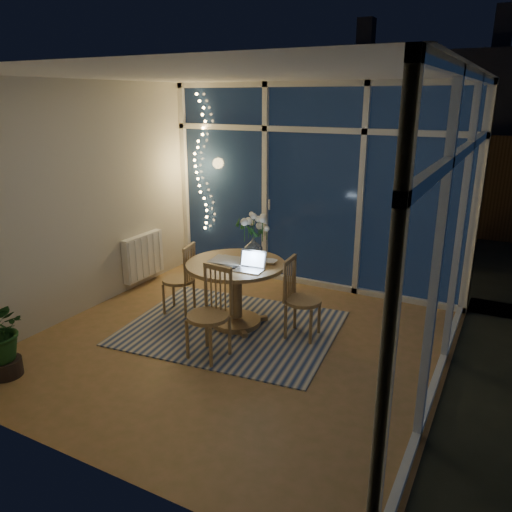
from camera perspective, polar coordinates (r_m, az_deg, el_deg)
name	(u,v)px	position (r m, az deg, el deg)	size (l,w,h in m)	color
floor	(236,344)	(5.19, -2.31, -9.99)	(4.00, 4.00, 0.00)	olive
ceiling	(232,74)	(4.60, -2.73, 20.03)	(4.00, 4.00, 0.00)	silver
wall_back	(313,188)	(6.50, 6.52, 7.74)	(4.00, 0.04, 2.60)	beige
wall_front	(68,289)	(3.24, -20.67, -3.54)	(4.00, 0.04, 2.60)	beige
wall_left	(81,201)	(5.97, -19.39, 5.98)	(0.04, 4.00, 2.60)	beige
wall_right	(459,249)	(4.13, 22.23, 0.73)	(0.04, 4.00, 2.60)	beige
window_wall_back	(312,188)	(6.46, 6.39, 7.69)	(4.00, 0.10, 2.60)	silver
window_wall_right	(454,248)	(4.13, 21.68, 0.81)	(0.10, 4.00, 2.60)	silver
radiator	(143,256)	(6.78, -12.77, -0.01)	(0.10, 0.70, 0.58)	white
fairy_lights	(200,164)	(7.12, -6.41, 10.45)	(0.24, 0.10, 1.85)	#F8BC63
garden_patio	(397,239)	(9.47, 15.80, 1.91)	(12.00, 6.00, 0.10)	black
garden_fence	(381,180)	(9.86, 14.07, 8.37)	(11.00, 0.08, 1.80)	#372614
neighbour_roof	(432,107)	(12.63, 19.43, 15.80)	(7.00, 3.00, 2.20)	#2F3038
garden_shrubs	(297,222)	(8.24, 4.75, 3.87)	(0.90, 0.90, 0.90)	black
rug	(232,328)	(5.51, -2.79, -8.18)	(2.21, 1.77, 0.01)	beige
dining_table	(236,294)	(5.45, -2.31, -4.41)	(1.06, 1.06, 0.72)	olive
chair_left	(178,278)	(5.82, -8.88, -2.52)	(0.39, 0.39, 0.84)	olive
chair_right	(303,299)	(5.17, 5.42, -4.87)	(0.40, 0.40, 0.87)	olive
chair_front	(208,314)	(4.76, -5.53, -6.64)	(0.42, 0.42, 0.91)	olive
laptop	(249,261)	(5.05, -0.80, -0.59)	(0.28, 0.25, 0.21)	#B5B6BA
flower_vase	(253,247)	(5.52, -0.31, 1.06)	(0.20, 0.20, 0.21)	silver
bowl	(270,262)	(5.29, 1.64, -0.67)	(0.15, 0.15, 0.04)	white
newspapers	(227,260)	(5.38, -3.32, -0.49)	(0.38, 0.29, 0.02)	silver
phone	(238,268)	(5.15, -2.10, -1.38)	(0.11, 0.06, 0.01)	black
potted_plant	(1,338)	(5.01, -27.12, -8.30)	(0.54, 0.47, 0.76)	#18441A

